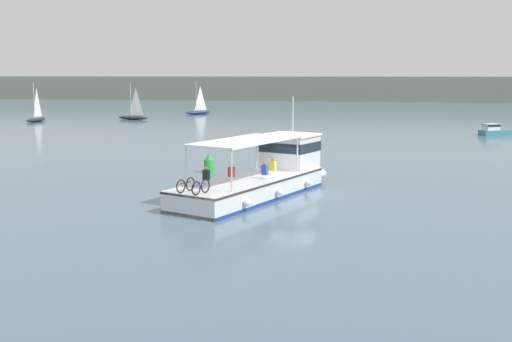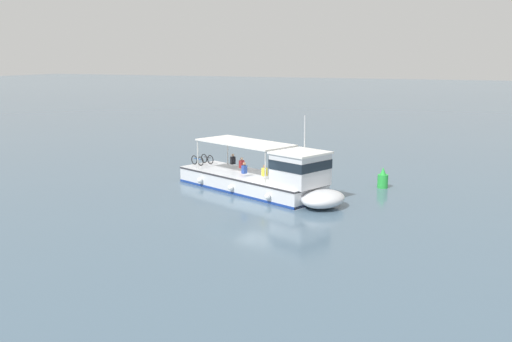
{
  "view_description": "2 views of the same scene",
  "coord_description": "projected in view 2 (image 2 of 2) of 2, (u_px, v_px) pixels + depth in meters",
  "views": [
    {
      "loc": [
        3.92,
        -32.81,
        6.6
      ],
      "look_at": [
        -1.84,
        -1.05,
        1.4
      ],
      "focal_mm": 42.18,
      "sensor_mm": 36.0,
      "label": 1
    },
    {
      "loc": [
        31.35,
        13.5,
        8.67
      ],
      "look_at": [
        -1.84,
        -1.05,
        1.4
      ],
      "focal_mm": 40.11,
      "sensor_mm": 36.0,
      "label": 2
    }
  ],
  "objects": [
    {
      "name": "ground_plane",
      "position": [
        260.0,
        200.0,
        35.17
      ],
      "size": [
        400.0,
        400.0,
        0.0
      ],
      "primitive_type": "plane",
      "color": "slate"
    },
    {
      "name": "ferry_main",
      "position": [
        267.0,
        179.0,
        36.32
      ],
      "size": [
        7.65,
        12.94,
        5.32
      ],
      "color": "silver",
      "rests_on": "ground"
    },
    {
      "name": "channel_buoy",
      "position": [
        383.0,
        180.0,
        38.35
      ],
      "size": [
        0.7,
        0.7,
        1.4
      ],
      "color": "green",
      "rests_on": "ground"
    }
  ]
}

